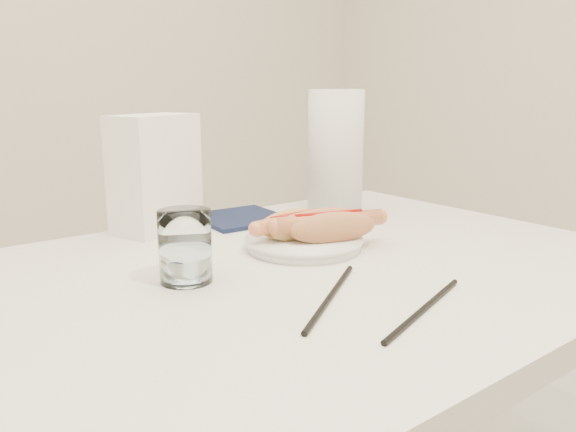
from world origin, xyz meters
TOP-DOWN VIEW (x-y plane):
  - table at (0.00, 0.00)m, footprint 1.20×0.80m
  - plate at (0.10, 0.07)m, footprint 0.21×0.21m
  - hotdog_left at (0.10, 0.09)m, footprint 0.18×0.08m
  - hotdog_right at (0.13, 0.04)m, footprint 0.20×0.12m
  - water_glass at (-0.14, 0.04)m, footprint 0.08×0.08m
  - chopstick_near at (-0.02, -0.14)m, footprint 0.21×0.15m
  - chopstick_far at (0.04, -0.24)m, footprint 0.23×0.08m
  - napkin_box at (-0.04, 0.35)m, footprint 0.19×0.15m
  - navy_napkin at (0.13, 0.32)m, footprint 0.18×0.18m
  - paper_towel_roll at (0.34, 0.25)m, footprint 0.12×0.12m

SIDE VIEW (x-z plane):
  - table at x=0.00m, z-range 0.32..1.07m
  - chopstick_far at x=0.04m, z-range 0.75..0.76m
  - chopstick_near at x=-0.02m, z-range 0.75..0.76m
  - navy_napkin at x=0.13m, z-range 0.75..0.76m
  - plate at x=0.10m, z-range 0.75..0.77m
  - hotdog_left at x=0.10m, z-range 0.76..0.81m
  - hotdog_right at x=0.13m, z-range 0.76..0.82m
  - water_glass at x=-0.14m, z-range 0.75..0.86m
  - napkin_box at x=-0.04m, z-range 0.75..0.98m
  - paper_towel_roll at x=0.34m, z-range 0.75..1.02m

